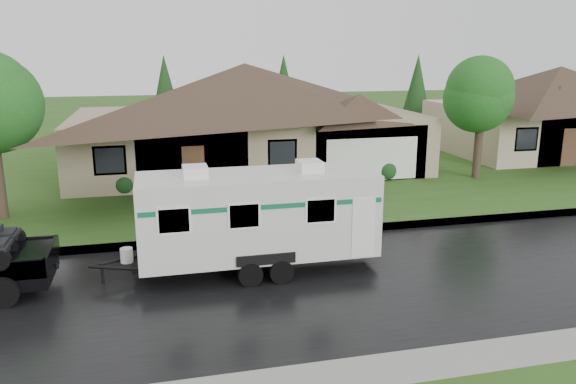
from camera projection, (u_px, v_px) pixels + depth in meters
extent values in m
plane|color=#2E531A|center=(257.00, 262.00, 17.50)|extent=(140.00, 140.00, 0.00)
cube|color=black|center=(270.00, 287.00, 15.61)|extent=(140.00, 8.00, 0.01)
cube|color=gray|center=(245.00, 237.00, 19.60)|extent=(140.00, 0.50, 0.15)
cube|color=#2E531A|center=(209.00, 166.00, 31.61)|extent=(140.00, 26.00, 0.15)
cube|color=#9B8769|center=(246.00, 140.00, 30.74)|extent=(18.00, 10.00, 3.00)
pyramid|color=#34271C|center=(245.00, 63.00, 29.73)|extent=(19.44, 10.80, 2.60)
cube|color=#9B8769|center=(358.00, 148.00, 29.18)|extent=(5.76, 4.00, 2.70)
cube|color=#C1AC8F|center=(554.00, 127.00, 35.76)|extent=(14.00, 9.00, 3.00)
pyramid|color=#34271C|center=(562.00, 66.00, 34.83)|extent=(15.12, 9.72, 2.30)
cylinder|color=#382B1E|center=(478.00, 152.00, 28.13)|extent=(0.41, 0.41, 2.59)
sphere|color=#276F24|center=(482.00, 95.00, 27.43)|extent=(3.58, 3.58, 3.58)
sphere|color=#143814|center=(125.00, 183.00, 25.12)|extent=(1.00, 1.00, 1.00)
sphere|color=#143814|center=(196.00, 179.00, 25.84)|extent=(1.00, 1.00, 1.00)
sphere|color=#143814|center=(263.00, 176.00, 26.55)|extent=(1.00, 1.00, 1.00)
sphere|color=#143814|center=(326.00, 172.00, 27.27)|extent=(1.00, 1.00, 1.00)
sphere|color=#143814|center=(386.00, 169.00, 27.99)|extent=(1.00, 1.00, 1.00)
cube|color=black|center=(9.00, 258.00, 15.13)|extent=(2.16, 1.87, 0.06)
cylinder|color=black|center=(3.00, 292.00, 14.36)|extent=(0.83, 0.31, 0.83)
cylinder|color=black|center=(19.00, 265.00, 16.17)|extent=(0.83, 0.31, 0.83)
cube|color=silver|center=(258.00, 214.00, 16.49)|extent=(6.89, 2.36, 2.41)
cube|color=black|center=(258.00, 257.00, 16.82)|extent=(7.28, 1.18, 0.14)
cube|color=#0D5E3D|center=(258.00, 196.00, 16.36)|extent=(6.75, 2.38, 0.14)
cube|color=white|center=(195.00, 172.00, 15.75)|extent=(0.69, 0.79, 0.31)
cube|color=white|center=(310.00, 166.00, 16.52)|extent=(0.69, 0.79, 0.31)
cylinder|color=black|center=(250.00, 274.00, 15.64)|extent=(0.69, 0.24, 0.69)
cylinder|color=black|center=(238.00, 247.00, 17.83)|extent=(0.69, 0.24, 0.69)
cylinder|color=black|center=(281.00, 272.00, 15.84)|extent=(0.69, 0.24, 0.69)
cylinder|color=black|center=(265.00, 245.00, 18.03)|extent=(0.69, 0.24, 0.69)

